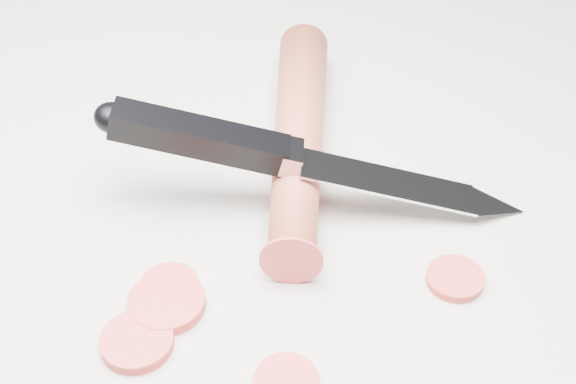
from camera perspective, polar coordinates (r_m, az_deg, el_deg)
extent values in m
plane|color=beige|center=(0.48, -1.79, -1.07)|extent=(2.40, 2.40, 0.00)
cylinder|color=#BD442F|center=(0.51, 0.76, 4.02)|extent=(0.09, 0.21, 0.03)
cylinder|color=#E33736|center=(0.42, -10.69, -10.41)|extent=(0.04, 0.04, 0.01)
cylinder|color=#E33736|center=(0.40, -0.12, -13.39)|extent=(0.03, 0.03, 0.01)
cylinder|color=#E33736|center=(0.44, -8.44, -6.70)|extent=(0.03, 0.03, 0.01)
cylinder|color=#E33736|center=(0.43, -8.62, -7.79)|extent=(0.04, 0.04, 0.01)
cylinder|color=#E33736|center=(0.45, 11.79, -6.04)|extent=(0.03, 0.03, 0.01)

